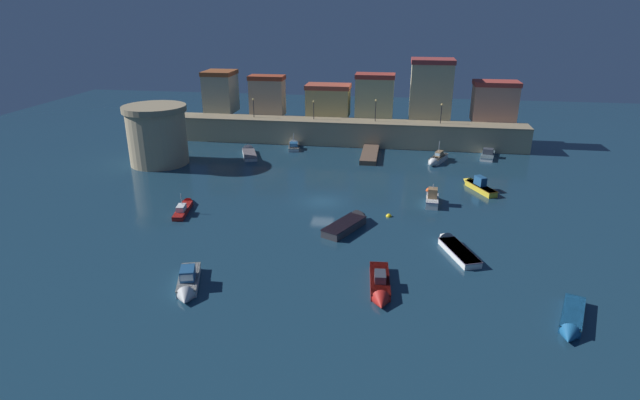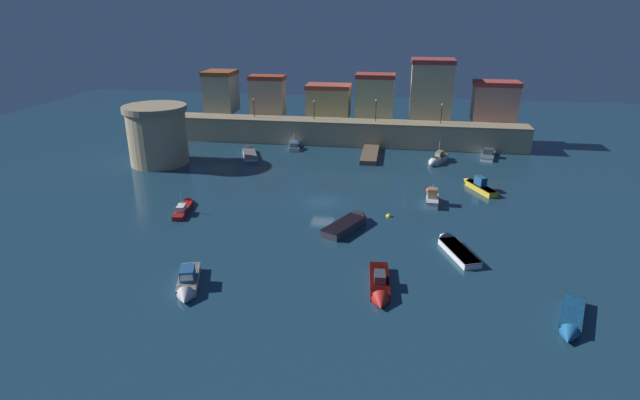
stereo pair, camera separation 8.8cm
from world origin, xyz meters
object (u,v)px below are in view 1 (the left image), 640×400
Objects in this scene: moored_boat_11 at (350,223)px; quay_lamp_3 at (441,110)px; quay_lamp_2 at (376,107)px; moored_boat_2 at (380,287)px; mooring_buoy_1 at (429,191)px; moored_boat_6 at (488,153)px; quay_lamp_1 at (314,107)px; moored_boat_9 at (185,207)px; moored_boat_0 at (432,198)px; quay_lamp_0 at (253,105)px; moored_boat_8 at (437,159)px; moored_boat_10 at (249,152)px; moored_boat_3 at (294,145)px; mooring_buoy_0 at (389,216)px; moored_boat_1 at (188,284)px; moored_boat_7 at (477,185)px; moored_boat_5 at (571,321)px; moored_boat_4 at (453,247)px; fortress_tower at (157,135)px.

quay_lamp_3 is at bearing 8.51° from moored_boat_11.
moored_boat_11 is (-0.68, -32.33, -5.72)m from quay_lamp_2.
moored_boat_2 reaches higher than mooring_buoy_1.
moored_boat_6 is 8.68× the size of mooring_buoy_1.
quay_lamp_1 reaches higher than moored_boat_9.
quay_lamp_1 is 0.71× the size of moored_boat_0.
quay_lamp_0 is at bearing 52.18° from moored_boat_0.
moored_boat_10 is at bearing -68.38° from moored_boat_8.
moored_boat_3 is 0.89× the size of moored_boat_8.
moored_boat_11 is (11.75, -29.05, 0.09)m from moored_boat_3.
moored_boat_11 is (-8.52, -7.89, -0.18)m from moored_boat_0.
moored_boat_0 is 6.61m from mooring_buoy_0.
moored_boat_11 reaches higher than moored_boat_2.
moored_boat_11 is 14.72m from mooring_buoy_1.
moored_boat_6 is (14.23, 41.15, -0.02)m from moored_boat_2.
moored_boat_6 reaches higher than mooring_buoy_0.
moored_boat_1 is 18.05m from moored_boat_11.
quay_lamp_1 is 21.44m from moored_boat_8.
moored_boat_7 is 14.61m from mooring_buoy_0.
quay_lamp_1 is at bearing 160.19° from moored_boat_1.
moored_boat_7 is 0.87× the size of moored_boat_10.
quay_lamp_3 is 0.50× the size of moored_boat_5.
moored_boat_8 reaches higher than mooring_buoy_1.
moored_boat_11 is at bearing 161.55° from moored_boat_6.
moored_boat_9 is (-26.88, -6.04, -0.30)m from moored_boat_0.
moored_boat_10 is (-31.83, 10.76, -0.23)m from moored_boat_7.
moored_boat_0 is 30.91m from moored_boat_10.
quay_lamp_0 is 37.87m from moored_boat_11.
moored_boat_0 is 16.21m from moored_boat_8.
moored_boat_6 is 34.19m from moored_boat_11.
moored_boat_11 reaches higher than mooring_buoy_1.
moored_boat_7 is 10.08× the size of mooring_buoy_0.
moored_boat_1 is at bearing -104.71° from quay_lamp_2.
moored_boat_4 is 1.11× the size of moored_boat_5.
quay_lamp_0 is 31.00m from moored_boat_9.
moored_boat_3 is (16.94, 11.27, -3.80)m from fortress_tower.
moored_boat_7 is (13.49, -18.76, -5.64)m from quay_lamp_2.
moored_boat_8 is at bearing 4.34° from moored_boat_11.
moored_boat_11 is at bearing 48.64° from moored_boat_4.
fortress_tower reaches higher than quay_lamp_2.
moored_boat_8 is at bearing -1.15° from moored_boat_0.
moored_boat_9 is at bearing -29.67° from moored_boat_8.
quay_lamp_1 is 46.66m from moored_boat_1.
moored_boat_8 is at bearing -20.97° from moored_boat_4.
moored_boat_4 is 1.19× the size of moored_boat_8.
moored_boat_0 reaches higher than moored_boat_11.
moored_boat_5 is at bearing -82.36° from quay_lamp_3.
moored_boat_6 reaches higher than moored_boat_11.
moored_boat_3 reaches higher than moored_boat_2.
moored_boat_11 is at bearing -0.22° from moored_boat_8.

